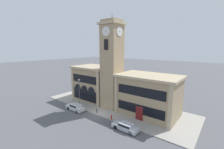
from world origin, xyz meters
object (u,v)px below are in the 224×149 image
(parked_car_near, at_px, (75,107))
(bollard, at_px, (97,111))
(parked_car_mid, at_px, (126,126))
(street_lamp, at_px, (79,89))
(fire_hydrant, at_px, (111,117))

(parked_car_near, distance_m, bollard, 5.28)
(parked_car_near, height_order, parked_car_mid, parked_car_near)
(parked_car_mid, bearing_deg, bollard, -11.85)
(parked_car_near, bearing_deg, street_lamp, -71.91)
(parked_car_mid, relative_size, bollard, 4.44)
(parked_car_mid, distance_m, bollard, 8.54)
(parked_car_mid, bearing_deg, street_lamp, -7.43)
(fire_hydrant, bearing_deg, parked_car_near, -171.49)
(parked_car_near, xyz_separation_m, bollard, (4.99, 1.72, -0.08))
(parked_car_near, relative_size, parked_car_mid, 1.03)
(street_lamp, bearing_deg, parked_car_mid, -7.19)
(bollard, bearing_deg, street_lamp, 179.59)
(street_lamp, bearing_deg, bollard, -0.41)
(parked_car_near, bearing_deg, bollard, -161.24)
(fire_hydrant, bearing_deg, street_lamp, 177.78)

